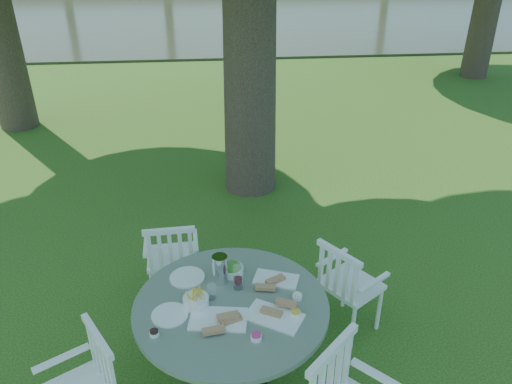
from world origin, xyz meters
The scene contains 6 objects.
ground centered at (0.00, 0.00, 0.00)m, with size 140.00×140.00×0.00m, color #1B3F0D.
table centered at (-0.31, -1.21, 0.58)m, with size 1.39×1.39×0.72m.
chair_ne centered at (0.63, -0.80, 0.51)m, with size 0.59×0.60×0.87m.
chair_nw centered at (-0.79, -0.29, 0.51)m, with size 0.46×0.43×0.86m.
chair_sw centered at (-1.24, -1.64, 0.52)m, with size 0.58×0.59×0.88m.
tableware centered at (-0.37, -1.11, 0.77)m, with size 1.09×0.85×0.23m.
Camera 1 is at (-0.40, -3.94, 3.08)m, focal length 35.00 mm.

